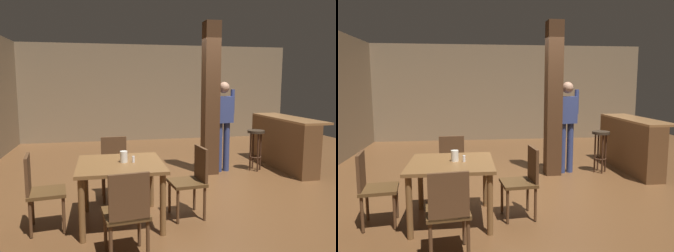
% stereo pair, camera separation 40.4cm
% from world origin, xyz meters
% --- Properties ---
extents(ground_plane, '(10.80, 10.80, 0.00)m').
position_xyz_m(ground_plane, '(0.00, 0.00, 0.00)').
color(ground_plane, brown).
extents(wall_back, '(8.00, 0.10, 2.80)m').
position_xyz_m(wall_back, '(0.00, 4.50, 1.40)').
color(wall_back, '#756047').
rests_on(wall_back, ground_plane).
extents(pillar, '(0.28, 0.28, 2.80)m').
position_xyz_m(pillar, '(0.30, 0.58, 1.40)').
color(pillar, '#422816').
rests_on(pillar, ground_plane).
extents(dining_table, '(1.02, 1.02, 0.75)m').
position_xyz_m(dining_table, '(-1.48, -1.32, 0.64)').
color(dining_table, brown).
rests_on(dining_table, ground_plane).
extents(chair_north, '(0.44, 0.44, 0.89)m').
position_xyz_m(chair_north, '(-1.51, -0.41, 0.51)').
color(chair_north, '#4C3319').
rests_on(chair_north, ground_plane).
extents(chair_south, '(0.47, 0.47, 0.89)m').
position_xyz_m(chair_south, '(-1.47, -2.23, 0.51)').
color(chair_south, '#4C3319').
rests_on(chair_south, ground_plane).
extents(chair_west, '(0.47, 0.47, 0.89)m').
position_xyz_m(chair_west, '(-2.40, -1.36, 0.51)').
color(chair_west, '#4C3319').
rests_on(chair_west, ground_plane).
extents(chair_east, '(0.46, 0.46, 0.89)m').
position_xyz_m(chair_east, '(-0.57, -1.31, 0.51)').
color(chair_east, '#4C3319').
rests_on(chair_east, ground_plane).
extents(napkin_cup, '(0.09, 0.09, 0.14)m').
position_xyz_m(napkin_cup, '(-1.43, -1.30, 0.82)').
color(napkin_cup, silver).
rests_on(napkin_cup, dining_table).
extents(salt_shaker, '(0.03, 0.03, 0.08)m').
position_xyz_m(salt_shaker, '(-1.32, -1.34, 0.79)').
color(salt_shaker, silver).
rests_on(salt_shaker, dining_table).
extents(standing_person, '(0.47, 0.25, 1.72)m').
position_xyz_m(standing_person, '(0.59, 0.66, 1.00)').
color(standing_person, navy).
rests_on(standing_person, ground_plane).
extents(bar_counter, '(0.56, 1.97, 1.02)m').
position_xyz_m(bar_counter, '(1.88, 0.72, 0.52)').
color(bar_counter, brown).
rests_on(bar_counter, ground_plane).
extents(bar_stool_near, '(0.33, 0.33, 0.79)m').
position_xyz_m(bar_stool_near, '(1.24, 0.60, 0.58)').
color(bar_stool_near, '#2D2319').
rests_on(bar_stool_near, ground_plane).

